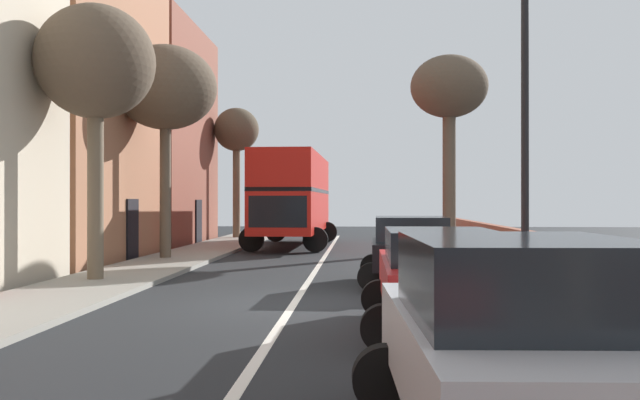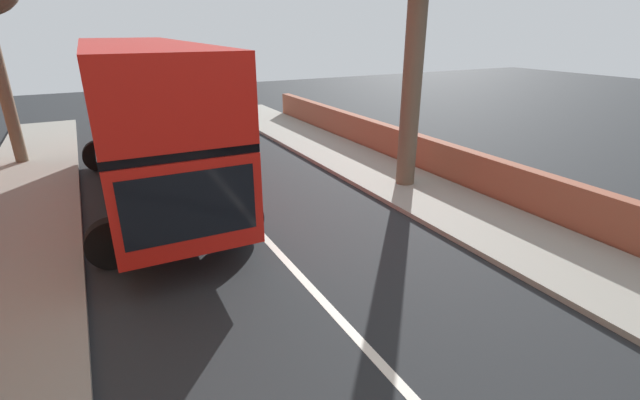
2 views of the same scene
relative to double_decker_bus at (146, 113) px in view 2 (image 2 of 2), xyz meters
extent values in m
cube|color=red|center=(0.00, 0.01, -0.80)|extent=(2.67, 10.28, 1.70)
cube|color=black|center=(0.00, 0.01, 0.13)|extent=(2.69, 10.18, 0.16)
cube|color=red|center=(0.00, 0.01, 0.96)|extent=(2.67, 10.28, 1.50)
cube|color=black|center=(-0.09, -5.09, -0.72)|extent=(2.20, 0.10, 1.19)
cylinder|color=black|center=(1.22, -3.49, -1.85)|extent=(1.00, 0.32, 1.00)
cylinder|color=black|center=(-1.34, -3.45, -1.85)|extent=(1.00, 0.32, 1.00)
cylinder|color=black|center=(1.34, 3.47, -1.85)|extent=(1.00, 0.32, 1.00)
cylinder|color=black|center=(-1.22, 3.51, -1.85)|extent=(1.00, 0.32, 1.00)
cylinder|color=brown|center=(6.61, -2.38, 0.74)|extent=(0.53, 0.53, 5.95)
cylinder|color=brown|center=(-3.57, 5.52, 0.39)|extent=(0.39, 0.39, 5.24)
camera|label=1|loc=(3.01, -30.66, -0.34)|focal=38.68mm
camera|label=2|loc=(-1.35, -12.07, 2.06)|focal=24.74mm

